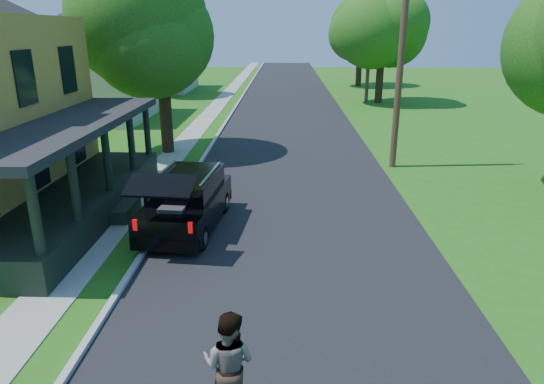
{
  "coord_description": "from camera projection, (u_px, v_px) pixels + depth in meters",
  "views": [
    {
      "loc": [
        -0.27,
        -8.47,
        5.79
      ],
      "look_at": [
        -0.57,
        3.0,
        1.91
      ],
      "focal_mm": 32.0,
      "sensor_mm": 36.0,
      "label": 1
    }
  ],
  "objects": [
    {
      "name": "ground",
      "position": [
        296.0,
        328.0,
        9.87
      ],
      "size": [
        140.0,
        140.0,
        0.0
      ],
      "primitive_type": "plane",
      "color": "#2C5F13",
      "rests_on": "ground"
    },
    {
      "name": "street",
      "position": [
        289.0,
        131.0,
        28.81
      ],
      "size": [
        8.0,
        120.0,
        0.02
      ],
      "primitive_type": "cube",
      "color": "black",
      "rests_on": "ground"
    },
    {
      "name": "curb",
      "position": [
        221.0,
        131.0,
        28.91
      ],
      "size": [
        0.15,
        120.0,
        0.12
      ],
      "primitive_type": "cube",
      "color": "#AAAAA5",
      "rests_on": "ground"
    },
    {
      "name": "sidewalk",
      "position": [
        195.0,
        130.0,
        28.95
      ],
      "size": [
        1.3,
        120.0,
        0.03
      ],
      "primitive_type": "cube",
      "color": "gray",
      "rests_on": "ground"
    },
    {
      "name": "front_walk",
      "position": [
        1.0,
        216.0,
        15.79
      ],
      "size": [
        6.5,
        1.2,
        0.03
      ],
      "primitive_type": "cube",
      "color": "gray",
      "rests_on": "ground"
    },
    {
      "name": "neighbor_house_mid",
      "position": [
        83.0,
        54.0,
        31.59
      ],
      "size": [
        12.78,
        12.78,
        8.3
      ],
      "color": "beige",
      "rests_on": "ground"
    },
    {
      "name": "neighbor_house_far",
      "position": [
        148.0,
        46.0,
        46.74
      ],
      "size": [
        12.78,
        12.78,
        8.3
      ],
      "color": "beige",
      "rests_on": "ground"
    },
    {
      "name": "black_suv",
      "position": [
        187.0,
        201.0,
        14.56
      ],
      "size": [
        2.23,
        4.93,
        2.23
      ],
      "rotation": [
        0.0,
        0.0,
        -0.09
      ],
      "color": "black",
      "rests_on": "ground"
    },
    {
      "name": "skateboarder",
      "position": [
        229.0,
        364.0,
        6.59
      ],
      "size": [
        0.91,
        0.79,
        1.6
      ],
      "rotation": [
        0.0,
        0.0,
        2.87
      ],
      "color": "black",
      "rests_on": "ground"
    },
    {
      "name": "tree_left_mid",
      "position": [
        159.0,
        24.0,
        22.04
      ],
      "size": [
        7.08,
        7.16,
        9.38
      ],
      "rotation": [
        0.0,
        0.0,
        -0.19
      ],
      "color": "black",
      "rests_on": "ground"
    },
    {
      "name": "tree_left_far",
      "position": [
        161.0,
        35.0,
        42.03
      ],
      "size": [
        6.38,
        6.08,
        8.08
      ],
      "rotation": [
        0.0,
        0.0,
        0.22
      ],
      "color": "black",
      "rests_on": "ground"
    },
    {
      "name": "tree_right_mid",
      "position": [
        383.0,
        24.0,
        37.99
      ],
      "size": [
        7.08,
        7.09,
        9.61
      ],
      "rotation": [
        0.0,
        0.0,
        -0.13
      ],
      "color": "black",
      "rests_on": "ground"
    },
    {
      "name": "tree_right_far",
      "position": [
        361.0,
        25.0,
        49.41
      ],
      "size": [
        7.34,
        7.52,
        9.33
      ],
      "rotation": [
        0.0,
        0.0,
        -0.39
      ],
      "color": "black",
      "rests_on": "ground"
    },
    {
      "name": "utility_pole_near",
      "position": [
        402.0,
        42.0,
        19.72
      ],
      "size": [
        1.72,
        0.31,
        10.23
      ],
      "rotation": [
        0.0,
        0.0,
        0.11
      ],
      "color": "#3E2A1D",
      "rests_on": "ground"
    },
    {
      "name": "utility_pole_far",
      "position": [
        370.0,
        37.0,
        38.24
      ],
      "size": [
        1.75,
        0.35,
        10.01
      ],
      "rotation": [
        0.0,
        0.0,
        -0.13
      ],
      "color": "#3E2A1D",
      "rests_on": "ground"
    }
  ]
}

